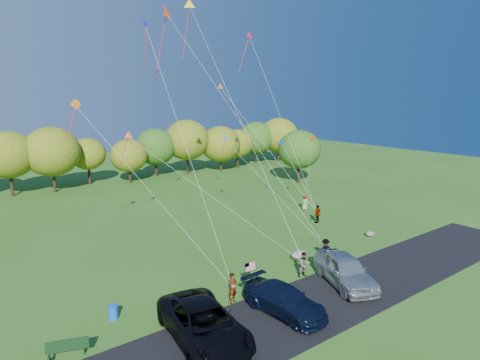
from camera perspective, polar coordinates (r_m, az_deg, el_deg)
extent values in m
plane|color=#2D5D1A|center=(30.22, 5.33, -12.94)|extent=(140.00, 140.00, 0.00)
cube|color=black|center=(27.72, 11.17, -15.42)|extent=(44.00, 6.00, 0.06)
cylinder|color=#382414|center=(59.88, -28.83, -0.50)|extent=(0.36, 0.36, 3.00)
ellipsoid|color=#336519|center=(59.31, -29.17, 2.97)|extent=(6.68, 6.68, 6.01)
cylinder|color=#382414|center=(59.97, -23.14, -0.22)|extent=(0.36, 0.36, 2.50)
ellipsoid|color=#336519|center=(59.44, -23.39, 2.93)|extent=(6.41, 6.41, 5.77)
cylinder|color=#382414|center=(61.58, -18.81, 0.64)|extent=(0.36, 0.36, 3.05)
ellipsoid|color=#235516|center=(61.08, -19.01, 3.66)|extent=(5.39, 5.39, 4.85)
cylinder|color=#382414|center=(64.90, -14.91, 1.38)|extent=(0.36, 0.36, 3.00)
ellipsoid|color=#336519|center=(64.38, -15.08, 4.61)|extent=(6.74, 6.74, 6.07)
cylinder|color=#382414|center=(64.33, -9.84, 1.59)|extent=(0.36, 0.36, 3.17)
ellipsoid|color=#235516|center=(63.80, -9.96, 4.94)|extent=(6.75, 6.75, 6.07)
cylinder|color=#382414|center=(69.61, -8.27, 2.17)|extent=(0.36, 0.36, 2.65)
ellipsoid|color=#235516|center=(69.15, -8.35, 4.95)|extent=(6.40, 6.40, 5.76)
cylinder|color=#382414|center=(71.70, -3.96, 2.72)|extent=(0.36, 0.36, 3.13)
ellipsoid|color=#336519|center=(71.22, -4.00, 5.76)|extent=(6.92, 6.92, 6.23)
cylinder|color=#382414|center=(75.17, -1.21, 2.87)|extent=(0.36, 0.36, 2.38)
ellipsoid|color=#336519|center=(74.73, -1.23, 5.47)|extent=(6.90, 6.90, 6.21)
cylinder|color=#382414|center=(77.15, 2.59, 3.25)|extent=(0.36, 0.36, 2.83)
ellipsoid|color=#235516|center=(76.71, 2.62, 5.94)|extent=(6.83, 6.83, 6.15)
cylinder|color=#382414|center=(80.52, 5.25, 3.48)|extent=(0.36, 0.36, 2.59)
ellipsoid|color=#235516|center=(80.15, 5.30, 5.66)|extent=(5.53, 5.53, 4.98)
cylinder|color=#382414|center=(61.05, 7.84, 0.94)|extent=(0.36, 0.36, 2.80)
ellipsoid|color=#235516|center=(60.54, 7.92, 4.06)|extent=(6.00, 6.00, 5.40)
imported|color=black|center=(22.94, -4.85, -18.53)|extent=(4.29, 7.30, 1.91)
imported|color=black|center=(25.55, 5.90, -15.64)|extent=(2.64, 5.62, 1.59)
imported|color=#ABB2B6|center=(29.57, 13.86, -11.57)|extent=(4.48, 6.31, 2.00)
imported|color=#4C4C59|center=(26.57, -0.94, -14.19)|extent=(0.82, 0.70, 1.92)
imported|color=#4C4C59|center=(30.34, 8.56, -11.09)|extent=(1.01, 0.87, 1.78)
imported|color=#4C4C59|center=(33.55, 11.33, -9.05)|extent=(1.23, 1.06, 1.65)
imported|color=#4C4C59|center=(42.51, 10.30, -4.48)|extent=(1.13, 0.65, 1.82)
imported|color=#4C4C59|center=(46.97, 8.65, -2.98)|extent=(0.92, 0.97, 1.66)
cube|color=black|center=(23.50, -22.12, -20.20)|extent=(1.87, 0.77, 0.06)
cube|color=black|center=(23.18, -22.04, -19.75)|extent=(1.85, 0.71, 0.59)
cube|color=black|center=(23.48, -24.10, -21.06)|extent=(0.24, 0.49, 0.45)
cube|color=black|center=(23.79, -20.08, -20.26)|extent=(0.24, 0.49, 0.45)
cylinder|color=blue|center=(26.13, -16.56, -16.54)|extent=(0.54, 0.54, 0.80)
cylinder|color=black|center=(27.13, 0.67, -13.25)|extent=(0.05, 0.05, 2.24)
cube|color=red|center=(27.03, 1.36, -11.47)|extent=(0.81, 0.54, 0.02)
cube|color=navy|center=(26.84, 0.94, -11.27)|extent=(0.32, 0.02, 0.25)
ellipsoid|color=gray|center=(33.53, 7.90, -9.84)|extent=(1.35, 1.06, 0.68)
ellipsoid|color=gray|center=(39.96, 16.96, -6.87)|extent=(0.88, 0.73, 0.46)
cone|color=red|center=(38.84, -9.76, 21.13)|extent=(1.47, 1.10, 1.34)
cone|color=#1D15D9|center=(35.25, -12.57, 19.74)|extent=(0.83, 0.64, 0.75)
cone|color=#D0580D|center=(41.73, -2.61, 12.32)|extent=(0.74, 0.41, 0.67)
cone|color=#C90E3E|center=(46.49, 1.27, 18.72)|extent=(0.96, 0.48, 0.87)
cube|color=#C2530D|center=(43.84, 9.64, 5.52)|extent=(0.77, 0.18, 0.76)
cube|color=orange|center=(31.59, -21.06, 9.41)|extent=(0.73, 0.18, 0.73)
cone|color=yellow|center=(41.00, -6.76, 22.21)|extent=(1.24, 0.93, 1.08)
cube|color=blue|center=(46.03, 5.61, 4.99)|extent=(0.60, 0.17, 0.60)
cone|color=#D8490F|center=(37.43, -14.64, 5.74)|extent=(0.89, 0.60, 0.78)
cube|color=#1A91EF|center=(41.52, -2.02, 5.55)|extent=(0.54, 0.26, 0.56)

